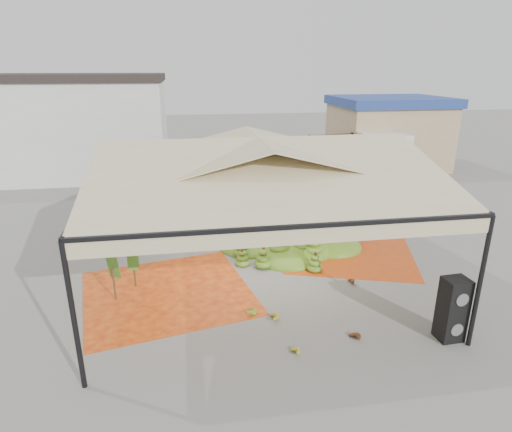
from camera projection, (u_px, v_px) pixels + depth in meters
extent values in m
plane|color=slate|center=(258.00, 275.00, 12.45)|extent=(90.00, 90.00, 0.00)
cylinder|color=black|center=(74.00, 318.00, 7.62)|extent=(0.10, 0.10, 3.00)
cylinder|color=black|center=(480.00, 284.00, 8.84)|extent=(0.10, 0.10, 3.00)
cylinder|color=black|center=(127.00, 194.00, 15.07)|extent=(0.10, 0.10, 3.00)
cylinder|color=black|center=(344.00, 184.00, 16.29)|extent=(0.10, 0.10, 3.00)
pyramid|color=beige|center=(258.00, 156.00, 11.30)|extent=(8.00, 8.00, 1.00)
cube|color=black|center=(258.00, 175.00, 11.46)|extent=(8.00, 8.00, 0.08)
cube|color=beige|center=(258.00, 181.00, 11.52)|extent=(8.00, 8.00, 0.36)
cube|color=silver|center=(33.00, 130.00, 23.14)|extent=(14.00, 6.00, 5.00)
cube|color=black|center=(24.00, 78.00, 22.25)|extent=(14.30, 6.30, 0.40)
cube|color=tan|center=(387.00, 137.00, 25.49)|extent=(6.00, 5.00, 3.60)
cube|color=navy|center=(390.00, 101.00, 24.82)|extent=(6.30, 5.30, 0.50)
cube|color=orange|center=(167.00, 292.00, 11.50)|extent=(5.01, 4.85, 0.01)
cube|color=#C84912|center=(349.00, 250.00, 14.17)|extent=(5.10, 5.23, 0.01)
ellipsoid|color=#527B19|center=(294.00, 233.00, 14.16)|extent=(5.34, 4.56, 1.06)
ellipsoid|color=gold|center=(271.00, 316.00, 10.22)|extent=(0.47, 0.39, 0.21)
ellipsoid|color=gold|center=(293.00, 351.00, 9.00)|extent=(0.47, 0.42, 0.18)
ellipsoid|color=#562E13|center=(349.00, 280.00, 11.96)|extent=(0.45, 0.39, 0.18)
ellipsoid|color=#562C13|center=(353.00, 336.00, 9.47)|extent=(0.52, 0.48, 0.19)
ellipsoid|color=#43821B|center=(250.00, 309.00, 10.52)|extent=(0.59, 0.58, 0.21)
ellipsoid|color=#437318|center=(152.00, 198.00, 10.77)|extent=(0.24, 0.24, 0.20)
ellipsoid|color=#437318|center=(212.00, 195.00, 11.00)|extent=(0.24, 0.24, 0.20)
ellipsoid|color=#437318|center=(269.00, 192.00, 11.23)|extent=(0.24, 0.24, 0.20)
ellipsoid|color=#437318|center=(324.00, 190.00, 11.45)|extent=(0.24, 0.24, 0.20)
cube|color=black|center=(450.00, 324.00, 9.45)|extent=(0.56, 0.50, 0.74)
cube|color=black|center=(455.00, 294.00, 9.21)|extent=(0.56, 0.50, 0.74)
imported|color=gray|center=(267.00, 208.00, 15.68)|extent=(0.65, 0.47, 1.66)
cube|color=#4C3119|center=(184.00, 184.00, 18.23)|extent=(5.06, 2.96, 0.11)
cube|color=white|center=(254.00, 176.00, 19.16)|extent=(2.04, 2.35, 2.19)
cylinder|color=black|center=(146.00, 208.00, 17.04)|extent=(0.89, 0.43, 0.86)
cylinder|color=black|center=(142.00, 195.00, 18.74)|extent=(0.89, 0.43, 0.86)
cylinder|color=black|center=(220.00, 200.00, 17.98)|extent=(0.89, 0.43, 0.86)
cylinder|color=black|center=(210.00, 189.00, 19.68)|extent=(0.89, 0.43, 0.86)
cylinder|color=black|center=(257.00, 197.00, 18.47)|extent=(0.89, 0.43, 0.86)
cylinder|color=black|center=(244.00, 186.00, 20.17)|extent=(0.89, 0.43, 0.86)
ellipsoid|color=#4B7F1A|center=(184.00, 173.00, 18.07)|extent=(4.04, 2.33, 0.67)
cube|color=yellow|center=(194.00, 164.00, 18.09)|extent=(2.20, 2.19, 0.24)
cube|color=#492E18|center=(320.00, 165.00, 21.25)|extent=(5.82, 3.48, 0.13)
cube|color=silver|center=(381.00, 157.00, 22.38)|extent=(2.38, 2.72, 2.51)
cylinder|color=black|center=(293.00, 186.00, 19.86)|extent=(1.02, 0.51, 0.98)
cylinder|color=black|center=(275.00, 176.00, 21.79)|extent=(1.02, 0.51, 0.98)
cylinder|color=black|center=(357.00, 180.00, 20.99)|extent=(1.02, 0.51, 0.98)
cylinder|color=black|center=(335.00, 170.00, 22.92)|extent=(1.02, 0.51, 0.98)
cylinder|color=black|center=(389.00, 177.00, 21.59)|extent=(1.02, 0.51, 0.98)
cylinder|color=black|center=(364.00, 168.00, 23.52)|extent=(1.02, 0.51, 0.98)
ellipsoid|color=#3B801A|center=(320.00, 154.00, 21.07)|extent=(4.65, 2.74, 0.76)
cube|color=#CA9216|center=(331.00, 144.00, 21.10)|extent=(2.55, 2.54, 0.27)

